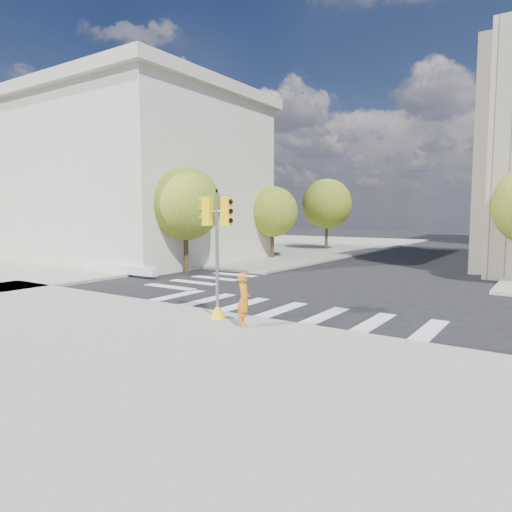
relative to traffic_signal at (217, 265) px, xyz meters
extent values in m
plane|color=black|center=(0.84, 4.98, -1.96)|extent=(160.00, 160.00, 0.00)
cube|color=gray|center=(0.84, -6.02, -1.88)|extent=(30.00, 14.00, 0.15)
cube|color=gray|center=(-19.16, 30.98, -1.88)|extent=(28.00, 40.00, 0.15)
cube|color=beige|center=(-19.16, 12.98, 4.04)|extent=(18.00, 14.00, 12.00)
cube|color=#B2AD9E|center=(-19.16, 12.98, 10.34)|extent=(19.00, 15.00, 0.80)
cylinder|color=#382616|center=(-9.66, 8.98, -0.73)|extent=(0.28, 0.28, 2.45)
sphere|color=#3F691E|center=(-9.66, 8.98, 2.25)|extent=(4.40, 4.40, 4.40)
cylinder|color=#382616|center=(-9.66, 18.98, -0.87)|extent=(0.28, 0.28, 2.17)
sphere|color=#3F691E|center=(-9.66, 18.98, 1.81)|extent=(4.00, 4.00, 4.00)
cylinder|color=#382616|center=(-9.66, 28.98, -0.64)|extent=(0.28, 0.28, 2.62)
sphere|color=#3F691E|center=(-9.66, 28.98, 2.59)|extent=(4.80, 4.80, 4.80)
cone|color=yellow|center=(0.00, 0.00, -1.56)|extent=(0.56, 0.56, 0.50)
cylinder|color=gray|center=(0.00, 0.00, 0.28)|extent=(0.11, 0.11, 4.18)
cylinder|color=black|center=(0.00, 0.00, 2.42)|extent=(0.07, 0.07, 0.12)
cylinder|color=gray|center=(0.00, 0.00, 1.77)|extent=(0.90, 0.12, 0.06)
cube|color=yellow|center=(-0.38, -0.03, 1.77)|extent=(0.31, 0.24, 0.95)
cube|color=yellow|center=(0.38, 0.03, 1.77)|extent=(0.31, 0.24, 0.95)
imported|color=orange|center=(1.39, -0.43, -0.96)|extent=(0.69, 0.74, 1.69)
cube|color=silver|center=(-12.16, 5.86, -1.56)|extent=(6.00, 0.48, 0.50)
camera|label=1|loc=(9.43, -11.72, 1.71)|focal=32.00mm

